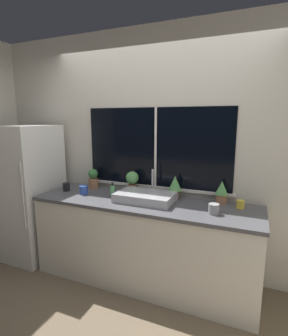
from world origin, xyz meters
TOP-DOWN VIEW (x-y plane):
  - ground_plane at (0.00, 0.00)m, footprint 14.00×14.00m
  - wall_back at (0.00, 0.72)m, footprint 8.00×0.09m
  - wall_left at (-2.10, 1.50)m, footprint 0.06×7.00m
  - counter at (0.00, 0.32)m, footprint 2.34×0.67m
  - refrigerator at (-1.52, 0.28)m, footprint 0.61×0.69m
  - sink at (0.02, 0.33)m, footprint 0.59×0.41m
  - potted_plant_far_left at (-0.77, 0.58)m, footprint 0.12×0.12m
  - potted_plant_center_left at (-0.24, 0.58)m, footprint 0.15×0.15m
  - potted_plant_center_right at (0.26, 0.58)m, footprint 0.14×0.14m
  - potted_plant_far_right at (0.74, 0.58)m, footprint 0.12×0.12m
  - soap_bottle at (-0.36, 0.33)m, footprint 0.05×0.05m
  - mug_black at (-0.99, 0.34)m, footprint 0.08×0.08m
  - mug_yellow at (0.93, 0.48)m, footprint 0.07×0.07m
  - mug_grey at (0.72, 0.24)m, footprint 0.09×0.09m
  - mug_blue at (-0.72, 0.30)m, footprint 0.09×0.09m

SIDE VIEW (x-z plane):
  - ground_plane at x=0.00m, z-range 0.00..0.00m
  - counter at x=0.00m, z-range 0.00..0.89m
  - refrigerator at x=-1.52m, z-range 0.00..1.65m
  - mug_yellow at x=0.93m, z-range 0.89..0.97m
  - sink at x=0.02m, z-range 0.78..1.08m
  - mug_grey at x=0.72m, z-range 0.89..0.98m
  - mug_black at x=-0.99m, z-range 0.89..0.98m
  - mug_blue at x=-0.72m, z-range 0.89..0.99m
  - soap_bottle at x=-0.36m, z-range 0.87..1.04m
  - potted_plant_far_left at x=-0.77m, z-range 0.89..1.12m
  - potted_plant_far_right at x=0.74m, z-range 0.89..1.12m
  - potted_plant_center_right at x=0.26m, z-range 0.91..1.14m
  - potted_plant_center_left at x=-0.24m, z-range 0.91..1.16m
  - wall_back at x=0.00m, z-range 0.00..2.70m
  - wall_left at x=-2.10m, z-range 0.00..2.70m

